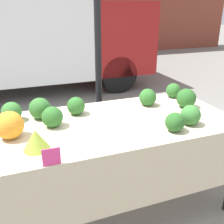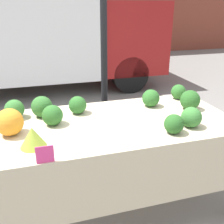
% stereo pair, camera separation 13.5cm
% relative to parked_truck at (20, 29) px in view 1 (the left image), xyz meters
% --- Properties ---
extents(ground_plane, '(40.00, 40.00, 0.00)m').
position_rel_parked_truck_xyz_m(ground_plane, '(0.48, -4.01, -1.25)').
color(ground_plane, gray).
extents(tent_pole, '(0.07, 0.07, 2.34)m').
position_rel_parked_truck_xyz_m(tent_pole, '(0.64, -3.17, -0.08)').
color(tent_pole, black).
rests_on(tent_pole, ground_plane).
extents(parked_truck, '(4.87, 2.14, 2.33)m').
position_rel_parked_truck_xyz_m(parked_truck, '(0.00, 0.00, 0.00)').
color(parked_truck, white).
rests_on(parked_truck, ground_plane).
extents(market_table, '(1.96, 0.94, 0.83)m').
position_rel_parked_truck_xyz_m(market_table, '(0.48, -4.08, -0.52)').
color(market_table, beige).
rests_on(market_table, ground_plane).
extents(orange_cauliflower, '(0.19, 0.19, 0.19)m').
position_rel_parked_truck_xyz_m(orange_cauliflower, '(-0.27, -4.03, -0.33)').
color(orange_cauliflower, orange).
rests_on(orange_cauliflower, market_table).
extents(romanesco_head, '(0.17, 0.17, 0.14)m').
position_rel_parked_truck_xyz_m(romanesco_head, '(-0.12, -4.25, -0.36)').
color(romanesco_head, '#93B238').
rests_on(romanesco_head, market_table).
extents(broccoli_head_0, '(0.15, 0.15, 0.15)m').
position_rel_parked_truck_xyz_m(broccoli_head_0, '(1.02, -4.27, -0.35)').
color(broccoli_head_0, '#387533').
rests_on(broccoli_head_0, market_table).
extents(broccoli_head_1, '(0.14, 0.14, 0.14)m').
position_rel_parked_truck_xyz_m(broccoli_head_1, '(0.85, -4.33, -0.36)').
color(broccoli_head_1, '#285B23').
rests_on(broccoli_head_1, market_table).
extents(broccoli_head_2, '(0.16, 0.16, 0.16)m').
position_rel_parked_truck_xyz_m(broccoli_head_2, '(0.91, -3.78, -0.35)').
color(broccoli_head_2, '#2D6628').
rests_on(broccoli_head_2, market_table).
extents(broccoli_head_3, '(0.14, 0.14, 0.14)m').
position_rel_parked_truck_xyz_m(broccoli_head_3, '(1.26, -3.67, -0.36)').
color(broccoli_head_3, '#2D6628').
rests_on(broccoli_head_3, market_table).
extents(broccoli_head_4, '(0.16, 0.16, 0.16)m').
position_rel_parked_truck_xyz_m(broccoli_head_4, '(-0.25, -3.72, -0.35)').
color(broccoli_head_4, '#387533').
rests_on(broccoli_head_4, market_table).
extents(broccoli_head_5, '(0.17, 0.17, 0.17)m').
position_rel_parked_truck_xyz_m(broccoli_head_5, '(-0.04, -3.75, -0.34)').
color(broccoli_head_5, '#336B2D').
rests_on(broccoli_head_5, market_table).
extents(broccoli_head_6, '(0.15, 0.15, 0.15)m').
position_rel_parked_truck_xyz_m(broccoli_head_6, '(0.25, -3.77, -0.35)').
color(broccoli_head_6, '#2D6628').
rests_on(broccoli_head_6, market_table).
extents(broccoli_head_7, '(0.16, 0.16, 0.16)m').
position_rel_parked_truck_xyz_m(broccoli_head_7, '(0.03, -3.95, -0.35)').
color(broccoli_head_7, '#2D6628').
rests_on(broccoli_head_7, market_table).
extents(broccoli_head_8, '(0.17, 0.17, 0.17)m').
position_rel_parked_truck_xyz_m(broccoli_head_8, '(1.21, -3.95, -0.34)').
color(broccoli_head_8, '#285B23').
rests_on(broccoli_head_8, market_table).
extents(price_sign, '(0.10, 0.01, 0.11)m').
position_rel_parked_truck_xyz_m(price_sign, '(-0.06, -4.47, -0.37)').
color(price_sign, '#E53D84').
rests_on(price_sign, market_table).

